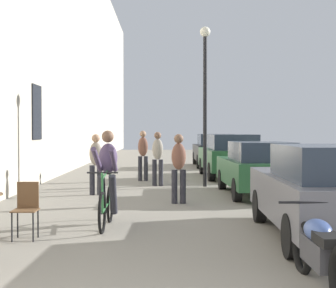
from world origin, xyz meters
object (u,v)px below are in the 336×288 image
Objects in this scene: street_lamp at (205,85)px; parked_car_second at (258,168)px; pedestrian_far at (158,156)px; parked_motorcycle at (321,253)px; cafe_chair_mid_toward_street at (26,206)px; pedestrian_near at (179,164)px; parked_car_fourth at (214,150)px; cyclist_on_bicycle at (107,181)px; pedestrian_mid at (96,161)px; pedestrian_furthest at (143,153)px; parked_car_nearest at (325,190)px; parked_car_third at (230,155)px.

street_lamp reaches higher than parked_car_second.
pedestrian_far is 0.78× the size of parked_motorcycle.
pedestrian_near is at bearing 56.99° from cafe_chair_mid_toward_street.
parked_car_second is at bearing -41.64° from pedestrian_far.
parked_car_fourth reaches higher than cafe_chair_mid_toward_street.
pedestrian_mid is (-0.78, 4.44, 0.10)m from cyclist_on_bicycle.
cafe_chair_mid_toward_street is 0.18× the size of street_lamp.
parked_car_second is (3.20, -4.00, -0.23)m from pedestrian_furthest.
pedestrian_furthest reaches higher than pedestrian_mid.
pedestrian_mid reaches higher than parked_car_fourth.
parked_car_nearest is 10.67m from parked_car_third.
parked_car_second is 11.08m from parked_car_fourth.
parked_motorcycle is (3.46, -8.20, -0.51)m from pedestrian_mid.
pedestrian_far reaches higher than parked_motorcycle.
parked_motorcycle is (3.83, -2.66, -0.11)m from cafe_chair_mid_toward_street.
street_lamp is at bearing -111.21° from parked_car_third.
pedestrian_furthest is (1.48, 9.39, 0.45)m from cafe_chair_mid_toward_street.
cyclist_on_bicycle is at bearing -97.24° from pedestrian_far.
parked_car_nearest is (3.22, -9.47, -0.20)m from pedestrian_furthest.
pedestrian_mid is at bearing -111.43° from parked_car_fourth.
pedestrian_far is 0.40× the size of parked_car_nearest.
street_lamp reaches higher than pedestrian_near.
pedestrian_furthest is (0.33, 8.28, 0.16)m from cyclist_on_bicycle.
pedestrian_furthest reaches higher than parked_motorcycle.
street_lamp is 8.11m from parked_car_nearest.
parked_car_nearest is (4.70, -0.08, 0.25)m from cafe_chair_mid_toward_street.
pedestrian_furthest is at bearing 100.79° from pedestrian_near.
parked_car_second is (2.15, 1.50, -0.18)m from pedestrian_near.
parked_car_fourth is (4.66, 16.47, 0.30)m from cafe_chair_mid_toward_street.
parked_car_nearest is (3.55, -1.19, -0.04)m from cyclist_on_bicycle.
street_lamp reaches higher than parked_car_nearest.
street_lamp is 1.09× the size of parked_car_third.
pedestrian_mid reaches higher than cafe_chair_mid_toward_street.
parked_car_nearest is at bearing -52.45° from pedestrian_mid.
pedestrian_far reaches higher than parked_car_second.
cyclist_on_bicycle is 0.82× the size of parked_motorcycle.
street_lamp reaches higher than parked_car_fourth.
cyclist_on_bicycle is 1.02× the size of pedestrian_furthest.
pedestrian_far is (-0.53, 3.88, 0.03)m from pedestrian_near.
street_lamp is at bearing 92.09° from parked_motorcycle.
parked_car_second is 1.88× the size of parked_motorcycle.
pedestrian_near is 5.60m from pedestrian_furthest.
parked_car_third is at bearing 90.59° from parked_car_second.
pedestrian_mid is 7.10m from parked_car_nearest.
cafe_chair_mid_toward_street is at bearing -93.80° from pedestrian_mid.
parked_car_second is at bearing 35.02° from pedestrian_near.
pedestrian_near is at bearing -107.35° from parked_car_third.
cyclist_on_bicycle is at bearing -116.32° from pedestrian_near.
pedestrian_furthest is 10.01m from parked_car_nearest.
parked_car_third reaches higher than parked_car_fourth.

